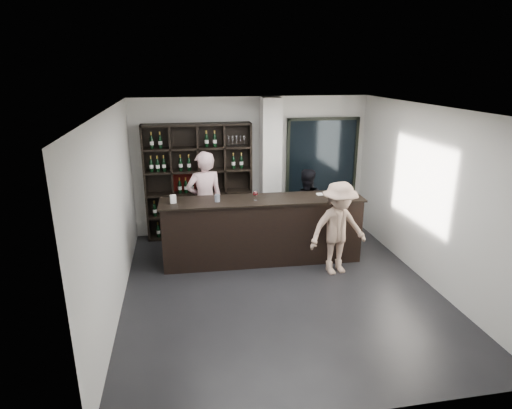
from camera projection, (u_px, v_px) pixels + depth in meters
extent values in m
cube|color=black|center=(280.00, 288.00, 7.04)|extent=(5.00, 5.50, 0.01)
cube|color=silver|center=(270.00, 168.00, 8.97)|extent=(0.40, 0.40, 2.90)
cube|color=black|center=(322.00, 166.00, 9.39)|extent=(1.60, 0.08, 2.10)
cube|color=black|center=(322.00, 166.00, 9.39)|extent=(1.48, 0.02, 1.98)
cube|color=black|center=(262.00, 231.00, 7.87)|extent=(3.59, 0.67, 1.18)
cube|color=black|center=(262.00, 200.00, 7.69)|extent=(3.67, 0.75, 0.03)
imported|color=beige|center=(205.00, 201.00, 8.29)|extent=(0.80, 0.61, 1.97)
imported|color=black|center=(305.00, 206.00, 8.69)|extent=(0.84, 0.71, 1.55)
imported|color=tan|center=(338.00, 228.00, 7.35)|extent=(1.15, 0.78, 1.65)
cylinder|color=#B1BDD1|center=(217.00, 198.00, 7.51)|extent=(0.12, 0.12, 0.12)
cube|color=white|center=(320.00, 194.00, 7.93)|extent=(0.11, 0.11, 0.02)
cube|color=white|center=(173.00, 199.00, 7.42)|extent=(0.11, 0.08, 0.15)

